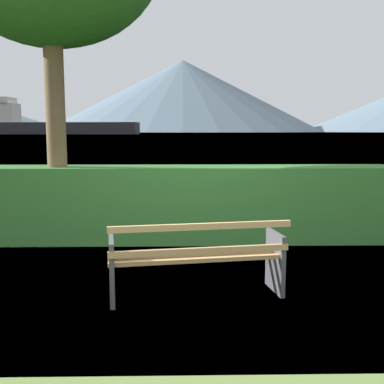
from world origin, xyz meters
TOP-DOWN VIEW (x-y plane):
  - ground_plane at (0.00, 0.00)m, footprint 1400.00×1400.00m
  - water_surface at (0.00, 308.30)m, footprint 620.00×620.00m
  - park_bench at (0.01, -0.06)m, footprint 1.96×0.86m
  - hedge_row at (0.00, 2.60)m, footprint 12.82×0.86m
  - cargo_ship_large at (-66.83, 218.03)m, footprint 80.17×19.25m
  - distant_hills at (40.33, 564.83)m, footprint 880.60×364.96m

SIDE VIEW (x-z plane):
  - ground_plane at x=0.00m, z-range 0.00..0.00m
  - water_surface at x=0.00m, z-range 0.00..0.00m
  - park_bench at x=0.01m, z-range 0.00..0.87m
  - hedge_row at x=0.00m, z-range 0.00..1.22m
  - cargo_ship_large at x=-66.83m, z-range -3.82..13.52m
  - distant_hills at x=40.33m, z-range -7.35..80.15m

